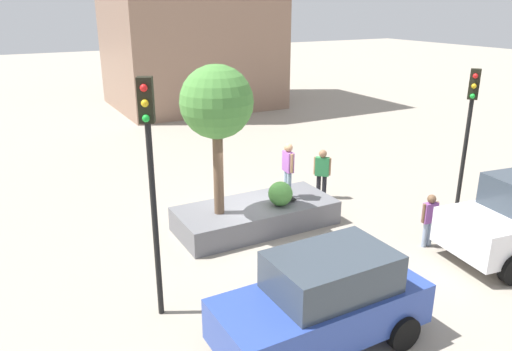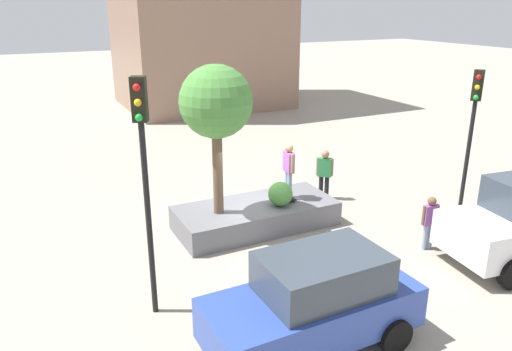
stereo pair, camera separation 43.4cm
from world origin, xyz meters
The scene contains 11 objects.
ground_plane centered at (0.00, 0.00, 0.00)m, with size 120.00×120.00×0.00m, color #9E9384.
planter_ledge centered at (0.02, 0.07, 0.35)m, with size 4.70×2.04×0.71m, color slate.
plaza_tree centered at (1.22, 0.11, 3.81)m, with size 1.95×1.95×4.13m.
boxwood_shrub centered at (-0.58, 0.45, 1.07)m, with size 0.72×0.72×0.72m, color #4C8C3D.
skateboard centered at (-1.06, 0.06, 0.77)m, with size 0.27×0.81×0.07m.
skateboarder centered at (-1.06, 0.06, 1.73)m, with size 0.25×0.55×1.64m.
sedan_parked centered at (1.45, 5.41, 0.98)m, with size 4.16×1.98×1.93m.
traffic_light_corner centered at (3.89, 2.95, 3.40)m, with size 0.36×0.37×5.04m.
traffic_light_median centered at (-5.64, 2.50, 3.11)m, with size 0.37×0.37×4.56m.
bystander_watching centered at (-3.00, -0.88, 0.99)m, with size 0.47×0.45×1.71m.
pedestrian_crossing centered at (-3.48, 3.39, 0.87)m, with size 0.51×0.23×1.51m.
Camera 2 is at (6.04, 12.13, 6.32)m, focal length 34.89 mm.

